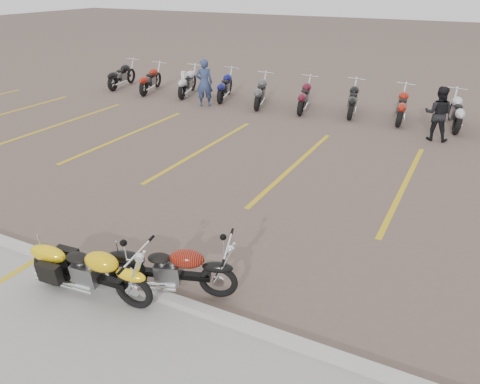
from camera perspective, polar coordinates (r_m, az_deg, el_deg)
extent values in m
plane|color=brown|center=(8.72, -2.93, -5.40)|extent=(100.00, 100.00, 0.00)
cube|color=#ADAAA3|center=(7.32, -10.96, -11.94)|extent=(60.00, 0.18, 0.12)
torus|color=black|center=(6.98, -12.66, -11.68)|extent=(0.62, 0.16, 0.62)
torus|color=black|center=(7.81, -21.72, -8.69)|extent=(0.67, 0.22, 0.65)
cube|color=black|center=(7.34, -17.52, -9.77)|extent=(1.24, 0.22, 0.09)
cube|color=slate|center=(7.34, -17.87, -9.30)|extent=(0.42, 0.32, 0.32)
ellipsoid|color=#E7B50C|center=(7.01, -16.17, -8.02)|extent=(0.57, 0.35, 0.28)
ellipsoid|color=black|center=(7.28, -18.88, -7.45)|extent=(0.39, 0.28, 0.11)
torus|color=black|center=(7.04, -2.60, -10.81)|extent=(0.59, 0.28, 0.59)
torus|color=black|center=(7.41, -13.42, -9.52)|extent=(0.64, 0.34, 0.62)
cube|color=black|center=(7.16, -8.18, -9.84)|extent=(1.15, 0.47, 0.09)
cube|color=slate|center=(7.14, -8.56, -9.44)|extent=(0.45, 0.38, 0.31)
ellipsoid|color=black|center=(6.92, -6.32, -7.86)|extent=(0.59, 0.44, 0.27)
ellipsoid|color=black|center=(7.05, -9.60, -7.75)|extent=(0.41, 0.33, 0.11)
imported|color=navy|center=(17.46, -4.39, 13.12)|extent=(0.74, 0.69, 1.70)
imported|color=black|center=(14.76, 23.01, 8.79)|extent=(0.77, 0.61, 1.57)
cube|color=silver|center=(19.00, -6.81, 12.91)|extent=(0.17, 0.17, 1.00)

